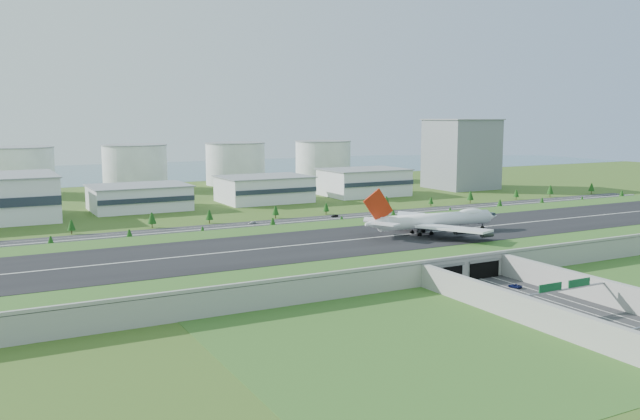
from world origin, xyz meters
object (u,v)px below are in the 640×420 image
fuel_tank_a (19,172)px  car_0 (516,302)px  car_7 (252,222)px  boeing_747 (434,220)px  car_5 (335,216)px  car_2 (515,286)px  car_6 (500,208)px  office_tower (461,154)px  car_1 (589,328)px

fuel_tank_a → car_0: bearing=-73.9°
car_0 → car_7: (-12.19, 187.01, -0.15)m
car_7 → fuel_tank_a: bearing=-173.8°
boeing_747 → car_5: bearing=88.0°
fuel_tank_a → car_7: (101.21, -205.18, -16.73)m
car_2 → car_6: (133.07, 151.33, 0.09)m
car_7 → car_2: bearing=-11.0°
fuel_tank_a → boeing_747: size_ratio=0.73×
boeing_747 → car_6: (119.87, 88.53, -13.10)m
car_5 → car_6: size_ratio=0.80×
office_tower → car_6: size_ratio=10.23×
fuel_tank_a → car_2: (128.39, -376.11, -16.73)m
car_0 → boeing_747: bearing=72.3°
fuel_tank_a → car_6: bearing=-40.7°
office_tower → fuel_tank_a: bearing=160.2°
fuel_tank_a → car_0: (113.40, -392.19, -16.57)m
car_0 → car_5: bearing=80.0°
car_2 → car_7: bearing=-98.1°
fuel_tank_a → car_1: (112.61, -420.66, -16.67)m
boeing_747 → car_6: bearing=40.4°
car_2 → car_6: bearing=-148.5°
car_1 → car_5: car_5 is taller
car_0 → car_7: bearing=95.7°
fuel_tank_a → car_0: size_ratio=10.58×
car_1 → car_5: 219.26m
car_0 → car_1: size_ratio=1.10×
car_0 → car_5: car_0 is taller
office_tower → car_7: (-218.79, -90.18, -26.73)m
office_tower → boeing_747: size_ratio=0.81×
car_1 → car_2: bearing=76.7°
fuel_tank_a → boeing_747: fuel_tank_a is taller
car_0 → car_7: 187.40m
office_tower → boeing_747: bearing=-132.0°
car_1 → car_6: (148.85, 195.88, 0.04)m
fuel_tank_a → car_2: fuel_tank_a is taller
boeing_747 → car_5: (11.28, 108.18, -13.14)m
car_2 → car_6: car_6 is taller
car_1 → car_5: bearing=85.6°
office_tower → car_6: 127.23m
car_5 → car_1: bearing=-18.0°
office_tower → car_5: office_tower is taller
fuel_tank_a → car_1: fuel_tank_a is taller
car_0 → car_2: car_0 is taller
car_5 → office_tower: bearing=110.9°
fuel_tank_a → boeing_747: 343.84m
office_tower → car_7: size_ratio=12.19×
office_tower → boeing_747: office_tower is taller
boeing_747 → car_2: size_ratio=14.46×
office_tower → car_2: 324.97m
office_tower → car_2: bearing=-126.3°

